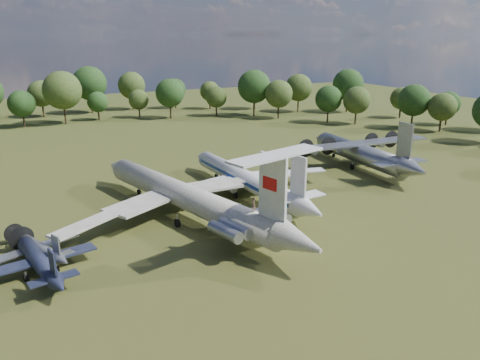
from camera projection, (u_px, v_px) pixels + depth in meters
name	position (u px, v px, depth m)	size (l,w,h in m)	color
ground	(180.00, 210.00, 68.98)	(300.00, 300.00, 0.00)	#294115
il62_airliner	(186.00, 201.00, 65.47)	(38.64, 50.23, 4.93)	#BABAB6
tu104_jet	(246.00, 182.00, 75.35)	(30.20, 40.27, 4.03)	silver
an12_transport	(360.00, 156.00, 90.80)	(31.70, 35.43, 4.66)	#A9ABB1
small_prop_west	(40.00, 265.00, 50.02)	(12.46, 16.99, 2.49)	black
small_prop_northwest	(38.00, 250.00, 54.00)	(10.23, 13.96, 2.05)	#93969A
person_on_il62	(253.00, 204.00, 54.58)	(0.66, 0.44, 1.82)	#8F6949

